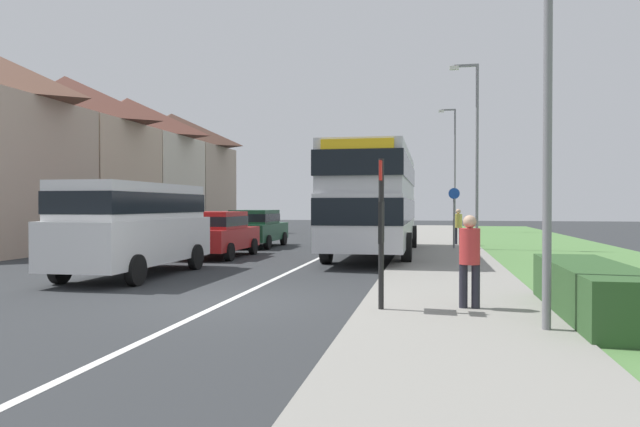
% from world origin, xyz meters
% --- Properties ---
extents(ground_plane, '(120.00, 120.00, 0.00)m').
position_xyz_m(ground_plane, '(0.00, 0.00, 0.00)').
color(ground_plane, '#2D3033').
extents(lane_marking_centre, '(0.14, 60.00, 0.01)m').
position_xyz_m(lane_marking_centre, '(0.00, 8.00, 0.00)').
color(lane_marking_centre, silver).
rests_on(lane_marking_centre, ground_plane).
extents(pavement_near_side, '(3.20, 68.00, 0.12)m').
position_xyz_m(pavement_near_side, '(4.20, 6.00, 0.06)').
color(pavement_near_side, gray).
rests_on(pavement_near_side, ground_plane).
extents(grass_verge_seaward, '(6.00, 68.00, 0.08)m').
position_xyz_m(grass_verge_seaward, '(8.50, 6.00, 0.04)').
color(grass_verge_seaward, '#517F42').
rests_on(grass_verge_seaward, ground_plane).
extents(roadside_hedge, '(1.10, 4.16, 0.90)m').
position_xyz_m(roadside_hedge, '(6.30, -0.65, 0.45)').
color(roadside_hedge, '#2D5128').
rests_on(roadside_hedge, ground_plane).
extents(double_decker_bus, '(2.80, 10.24, 3.70)m').
position_xyz_m(double_decker_bus, '(1.82, 10.39, 2.14)').
color(double_decker_bus, '#BCBCC1').
rests_on(double_decker_bus, ground_plane).
extents(parked_van_white, '(2.11, 5.51, 2.39)m').
position_xyz_m(parked_van_white, '(-3.73, 3.49, 1.41)').
color(parked_van_white, silver).
rests_on(parked_van_white, ground_plane).
extents(parked_car_red, '(1.97, 4.16, 1.61)m').
position_xyz_m(parked_car_red, '(-3.59, 9.00, 0.89)').
color(parked_car_red, '#B21E1E').
rests_on(parked_car_red, ground_plane).
extents(parked_car_dark_green, '(2.00, 4.24, 1.62)m').
position_xyz_m(parked_car_dark_green, '(-3.74, 14.06, 0.90)').
color(parked_car_dark_green, '#19472D').
rests_on(parked_car_dark_green, ground_plane).
extents(pedestrian_at_stop, '(0.34, 0.34, 1.67)m').
position_xyz_m(pedestrian_at_stop, '(4.44, -0.39, 0.98)').
color(pedestrian_at_stop, '#23232D').
rests_on(pedestrian_at_stop, ground_plane).
extents(pedestrian_walking_away, '(0.34, 0.34, 1.67)m').
position_xyz_m(pedestrian_walking_away, '(4.96, 15.71, 0.98)').
color(pedestrian_walking_away, '#23232D').
rests_on(pedestrian_walking_away, ground_plane).
extents(bus_stop_sign, '(0.09, 0.52, 2.60)m').
position_xyz_m(bus_stop_sign, '(3.00, -0.75, 1.54)').
color(bus_stop_sign, black).
rests_on(bus_stop_sign, ground_plane).
extents(cycle_route_sign, '(0.44, 0.08, 2.52)m').
position_xyz_m(cycle_route_sign, '(4.70, 13.42, 1.43)').
color(cycle_route_sign, slate).
rests_on(cycle_route_sign, ground_plane).
extents(street_lamp_near, '(1.14, 0.20, 6.56)m').
position_xyz_m(street_lamp_near, '(5.26, -1.90, 3.82)').
color(street_lamp_near, slate).
rests_on(street_lamp_near, ground_plane).
extents(street_lamp_mid, '(1.14, 0.20, 7.45)m').
position_xyz_m(street_lamp_mid, '(5.49, 13.56, 4.27)').
color(street_lamp_mid, slate).
rests_on(street_lamp_mid, ground_plane).
extents(street_lamp_far, '(1.14, 0.20, 8.24)m').
position_xyz_m(street_lamp_far, '(5.25, 29.38, 4.68)').
color(street_lamp_far, slate).
rests_on(street_lamp_far, ground_plane).
extents(house_terrace_far_side, '(7.31, 23.44, 8.11)m').
position_xyz_m(house_terrace_far_side, '(-13.71, 18.05, 4.06)').
color(house_terrace_far_side, tan).
rests_on(house_terrace_far_side, ground_plane).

